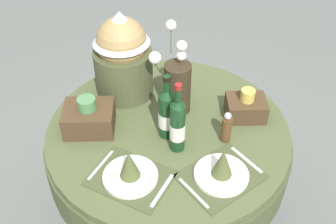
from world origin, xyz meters
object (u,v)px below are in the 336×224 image
at_px(pepper_mill, 226,128).
at_px(gift_tub_back_left, 122,52).
at_px(place_setting_left, 130,171).
at_px(woven_basket_side_left, 89,117).
at_px(dining_table, 168,149).
at_px(wine_bottle_left, 167,113).
at_px(wine_bottle_centre, 178,125).
at_px(woven_basket_side_right, 246,107).
at_px(place_setting_right, 222,169).
at_px(flower_vase, 177,84).

distance_m(pepper_mill, gift_tub_back_left, 0.65).
relative_size(place_setting_left, gift_tub_back_left, 0.89).
bearing_deg(place_setting_left, woven_basket_side_left, 122.73).
distance_m(dining_table, wine_bottle_left, 0.29).
height_order(wine_bottle_centre, gift_tub_back_left, gift_tub_back_left).
height_order(place_setting_left, woven_basket_side_right, woven_basket_side_right).
bearing_deg(pepper_mill, woven_basket_side_left, 171.14).
relative_size(place_setting_left, woven_basket_side_right, 2.18).
height_order(place_setting_right, woven_basket_side_right, woven_basket_side_right).
bearing_deg(woven_basket_side_left, flower_vase, 17.38).
height_order(pepper_mill, gift_tub_back_left, gift_tub_back_left).
distance_m(woven_basket_side_left, woven_basket_side_right, 0.78).
height_order(flower_vase, pepper_mill, flower_vase).
height_order(wine_bottle_left, pepper_mill, wine_bottle_left).
height_order(gift_tub_back_left, woven_basket_side_left, gift_tub_back_left).
height_order(place_setting_left, pepper_mill, pepper_mill).
bearing_deg(woven_basket_side_left, pepper_mill, -8.86).
xyz_separation_m(place_setting_left, flower_vase, (0.22, 0.46, 0.11)).
xyz_separation_m(place_setting_right, woven_basket_side_left, (-0.60, 0.33, 0.02)).
height_order(place_setting_left, woven_basket_side_left, woven_basket_side_left).
xyz_separation_m(place_setting_left, woven_basket_side_left, (-0.21, 0.33, 0.02)).
relative_size(dining_table, gift_tub_back_left, 2.56).
relative_size(place_setting_right, wine_bottle_left, 1.25).
bearing_deg(wine_bottle_centre, gift_tub_back_left, 121.03).
height_order(dining_table, wine_bottle_centre, wine_bottle_centre).
relative_size(dining_table, pepper_mill, 7.28).
distance_m(dining_table, wine_bottle_centre, 0.32).
distance_m(wine_bottle_centre, pepper_mill, 0.24).
distance_m(gift_tub_back_left, woven_basket_side_right, 0.68).
xyz_separation_m(wine_bottle_centre, pepper_mill, (0.23, 0.05, -0.07)).
relative_size(pepper_mill, gift_tub_back_left, 0.35).
distance_m(flower_vase, pepper_mill, 0.33).
bearing_deg(flower_vase, woven_basket_side_right, -10.61).
xyz_separation_m(flower_vase, wine_bottle_left, (-0.05, -0.19, -0.03)).
height_order(flower_vase, woven_basket_side_left, flower_vase).
xyz_separation_m(flower_vase, gift_tub_back_left, (-0.27, 0.15, 0.09)).
bearing_deg(dining_table, woven_basket_side_left, 177.79).
distance_m(dining_table, pepper_mill, 0.36).
distance_m(place_setting_left, wine_bottle_left, 0.33).
relative_size(wine_bottle_centre, pepper_mill, 2.20).
relative_size(place_setting_left, pepper_mill, 2.53).
distance_m(place_setting_left, place_setting_right, 0.39).
height_order(flower_vase, woven_basket_side_right, flower_vase).
bearing_deg(woven_basket_side_right, gift_tub_back_left, 160.36).
distance_m(pepper_mill, woven_basket_side_left, 0.66).
bearing_deg(dining_table, wine_bottle_centre, -73.89).
xyz_separation_m(wine_bottle_centre, woven_basket_side_right, (0.35, 0.22, -0.08)).
distance_m(flower_vase, wine_bottle_left, 0.20).
bearing_deg(pepper_mill, place_setting_left, -152.97).
relative_size(place_setting_left, flower_vase, 0.94).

